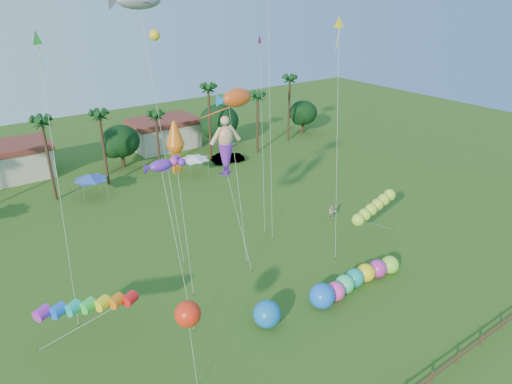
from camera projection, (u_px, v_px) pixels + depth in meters
ground at (335, 349)px, 33.43m from camera, size 160.00×160.00×0.00m
tree_line at (140, 138)px, 66.22m from camera, size 69.46×8.91×11.00m
buildings_row at (84, 151)px, 68.08m from camera, size 35.00×7.00×4.00m
tent_row at (92, 179)px, 56.08m from camera, size 31.00×4.00×0.60m
car_b at (228, 157)px, 68.84m from camera, size 5.01×2.53×1.58m
spectator_b at (332, 212)px, 51.91m from camera, size 1.09×1.08×1.77m
caterpillar_inflatable at (352, 281)px, 39.65m from camera, size 10.48×2.37×2.14m
blue_ball at (267, 314)px, 35.35m from camera, size 2.18×2.18×2.18m
rainbow_tube at (107, 307)px, 33.22m from camera, size 8.39×3.49×3.42m
green_worm at (358, 220)px, 44.81m from camera, size 9.97×3.31×4.11m
orange_ball_kite at (188, 314)px, 28.62m from camera, size 1.78×1.78×6.35m
merman_kite at (226, 151)px, 41.70m from camera, size 2.45×5.37×13.33m
fish_kite at (237, 98)px, 41.63m from camera, size 4.69×5.58×15.97m
shark_kite at (139, 0)px, 39.17m from camera, size 5.63×7.89×24.20m
squid_kite at (175, 146)px, 37.48m from camera, size 2.03×4.62×14.51m
lobster_kite at (161, 166)px, 34.15m from camera, size 3.60×6.26×12.67m
delta_kite_red at (260, 45)px, 44.41m from camera, size 2.20×3.70×20.11m
delta_kite_yellow at (339, 28)px, 39.46m from camera, size 2.55×3.80×22.01m
delta_kite_green at (38, 44)px, 31.55m from camera, size 2.38×5.20×21.60m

